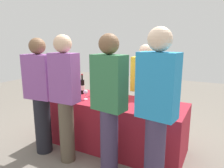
{
  "coord_description": "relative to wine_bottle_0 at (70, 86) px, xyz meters",
  "views": [
    {
      "loc": [
        1.39,
        -2.64,
        1.61
      ],
      "look_at": [
        0.0,
        0.0,
        0.98
      ],
      "focal_mm": 33.43,
      "sensor_mm": 36.0,
      "label": 1
    }
  ],
  "objects": [
    {
      "name": "ground_plane",
      "position": [
        0.87,
        -0.1,
        -0.83
      ],
      "size": [
        12.0,
        12.0,
        0.0
      ],
      "primitive_type": "plane",
      "color": "slate"
    },
    {
      "name": "tasting_table",
      "position": [
        0.87,
        -0.1,
        -0.47
      ],
      "size": [
        2.15,
        0.79,
        0.73
      ],
      "primitive_type": "cube",
      "color": "maroon",
      "rests_on": "ground_plane"
    },
    {
      "name": "wine_bottle_0",
      "position": [
        0.0,
        0.0,
        0.0
      ],
      "size": [
        0.07,
        0.07,
        0.29
      ],
      "color": "black",
      "rests_on": "tasting_table"
    },
    {
      "name": "wine_bottle_1",
      "position": [
        0.13,
        -0.01,
        0.01
      ],
      "size": [
        0.07,
        0.07,
        0.34
      ],
      "color": "black",
      "rests_on": "tasting_table"
    },
    {
      "name": "wine_bottle_2",
      "position": [
        0.25,
        0.02,
        0.01
      ],
      "size": [
        0.07,
        0.07,
        0.34
      ],
      "color": "black",
      "rests_on": "tasting_table"
    },
    {
      "name": "wine_bottle_3",
      "position": [
        0.48,
        0.1,
        0.0
      ],
      "size": [
        0.06,
        0.06,
        0.31
      ],
      "color": "black",
      "rests_on": "tasting_table"
    },
    {
      "name": "wine_bottle_4",
      "position": [
        0.61,
        -0.02,
        -0.0
      ],
      "size": [
        0.06,
        0.06,
        0.29
      ],
      "color": "black",
      "rests_on": "tasting_table"
    },
    {
      "name": "wine_bottle_5",
      "position": [
        0.81,
        0.06,
        0.0
      ],
      "size": [
        0.07,
        0.07,
        0.31
      ],
      "color": "black",
      "rests_on": "tasting_table"
    },
    {
      "name": "wine_bottle_6",
      "position": [
        1.0,
        0.01,
        0.01
      ],
      "size": [
        0.08,
        0.08,
        0.33
      ],
      "color": "black",
      "rests_on": "tasting_table"
    },
    {
      "name": "wine_bottle_7",
      "position": [
        1.49,
        -0.01,
        0.0
      ],
      "size": [
        0.07,
        0.07,
        0.31
      ],
      "color": "black",
      "rests_on": "tasting_table"
    },
    {
      "name": "wine_glass_0",
      "position": [
        0.17,
        -0.18,
        0.0
      ],
      "size": [
        0.07,
        0.07,
        0.15
      ],
      "color": "silver",
      "rests_on": "tasting_table"
    },
    {
      "name": "wine_glass_1",
      "position": [
        0.49,
        -0.23,
        -0.0
      ],
      "size": [
        0.07,
        0.07,
        0.15
      ],
      "color": "silver",
      "rests_on": "tasting_table"
    },
    {
      "name": "wine_glass_2",
      "position": [
        1.07,
        -0.16,
        -0.0
      ],
      "size": [
        0.06,
        0.06,
        0.14
      ],
      "color": "silver",
      "rests_on": "tasting_table"
    },
    {
      "name": "wine_glass_3",
      "position": [
        1.42,
        -0.2,
        -0.01
      ],
      "size": [
        0.06,
        0.06,
        0.13
      ],
      "color": "silver",
      "rests_on": "tasting_table"
    },
    {
      "name": "server_pouring",
      "position": [
        1.15,
        0.54,
        -0.01
      ],
      "size": [
        0.43,
        0.24,
        1.54
      ],
      "rotation": [
        0.0,
        0.0,
        3.15
      ],
      "color": "brown",
      "rests_on": "ground_plane"
    },
    {
      "name": "guest_0",
      "position": [
        0.07,
        -0.71,
        0.05
      ],
      "size": [
        0.43,
        0.27,
        1.64
      ],
      "rotation": [
        0.0,
        0.0,
        0.1
      ],
      "color": "black",
      "rests_on": "ground_plane"
    },
    {
      "name": "guest_1",
      "position": [
        0.53,
        -0.74,
        0.1
      ],
      "size": [
        0.36,
        0.22,
        1.68
      ],
      "rotation": [
        0.0,
        0.0,
        0.03
      ],
      "color": "brown",
      "rests_on": "ground_plane"
    },
    {
      "name": "guest_2",
      "position": [
        1.18,
        -0.75,
        0.09
      ],
      "size": [
        0.41,
        0.26,
        1.68
      ],
      "rotation": [
        0.0,
        0.0,
        -0.14
      ],
      "color": "#3F3351",
      "rests_on": "ground_plane"
    },
    {
      "name": "guest_3",
      "position": [
        1.74,
        -0.8,
        0.12
      ],
      "size": [
        0.41,
        0.26,
        1.73
      ],
      "rotation": [
        0.0,
        0.0,
        -0.14
      ],
      "color": "#3F3351",
      "rests_on": "ground_plane"
    },
    {
      "name": "menu_board",
      "position": [
        0.25,
        0.75,
        -0.46
      ],
      "size": [
        0.54,
        0.13,
        0.74
      ],
      "primitive_type": "cube",
      "rotation": [
        0.0,
        0.0,
        0.19
      ],
      "color": "white",
      "rests_on": "ground_plane"
    }
  ]
}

